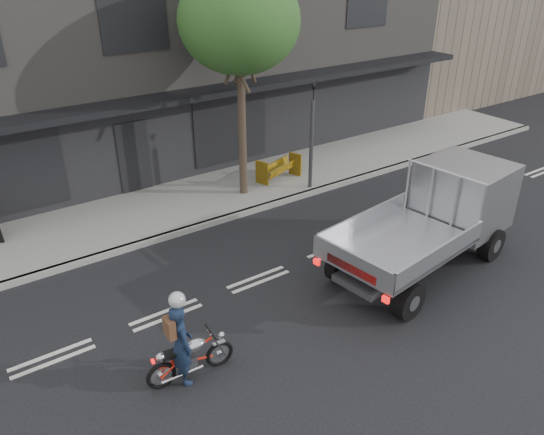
{
  "coord_description": "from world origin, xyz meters",
  "views": [
    {
      "loc": [
        -5.75,
        -8.92,
        7.18
      ],
      "look_at": [
        0.74,
        0.5,
        1.25
      ],
      "focal_mm": 35.0,
      "sensor_mm": 36.0,
      "label": 1
    }
  ],
  "objects": [
    {
      "name": "traffic_light_pole",
      "position": [
        4.2,
        3.35,
        1.65
      ],
      "size": [
        0.12,
        0.12,
        3.5
      ],
      "color": "#2D2D30",
      "rests_on": "ground"
    },
    {
      "name": "building_main",
      "position": [
        0.0,
        11.3,
        4.0
      ],
      "size": [
        26.0,
        10.0,
        8.0
      ],
      "primitive_type": "cube",
      "color": "slate",
      "rests_on": "ground"
    },
    {
      "name": "construction_barrier",
      "position": [
        3.73,
        4.22,
        0.56
      ],
      "size": [
        1.56,
        1.04,
        0.81
      ],
      "primitive_type": null,
      "rotation": [
        0.0,
        0.0,
        0.35
      ],
      "color": "#FFB80D",
      "rests_on": "sidewalk"
    },
    {
      "name": "flatbed_ute",
      "position": [
        4.72,
        -1.67,
        1.4
      ],
      "size": [
        5.52,
        2.8,
        2.45
      ],
      "rotation": [
        0.0,
        0.0,
        0.13
      ],
      "color": "black",
      "rests_on": "ground"
    },
    {
      "name": "street_tree",
      "position": [
        2.2,
        4.2,
        5.28
      ],
      "size": [
        3.4,
        3.4,
        6.74
      ],
      "color": "#382B21",
      "rests_on": "ground"
    },
    {
      "name": "sidewalk",
      "position": [
        0.0,
        4.7,
        0.07
      ],
      "size": [
        32.0,
        3.2,
        0.15
      ],
      "primitive_type": "cube",
      "color": "gray",
      "rests_on": "ground"
    },
    {
      "name": "rider",
      "position": [
        -2.91,
        -1.95,
        0.83
      ],
      "size": [
        0.44,
        0.63,
        1.66
      ],
      "primitive_type": "imported",
      "rotation": [
        0.0,
        0.0,
        1.49
      ],
      "color": "#15223B",
      "rests_on": "ground"
    },
    {
      "name": "ground",
      "position": [
        0.0,
        0.0,
        0.0
      ],
      "size": [
        80.0,
        80.0,
        0.0
      ],
      "primitive_type": "plane",
      "color": "black",
      "rests_on": "ground"
    },
    {
      "name": "kerb",
      "position": [
        0.0,
        3.1,
        0.07
      ],
      "size": [
        32.0,
        0.2,
        0.15
      ],
      "primitive_type": "cube",
      "color": "gray",
      "rests_on": "ground"
    },
    {
      "name": "motorcycle",
      "position": [
        -2.76,
        -1.95,
        0.45
      ],
      "size": [
        1.71,
        0.5,
        0.88
      ],
      "rotation": [
        0.0,
        0.0,
        -0.08
      ],
      "color": "black",
      "rests_on": "ground"
    }
  ]
}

